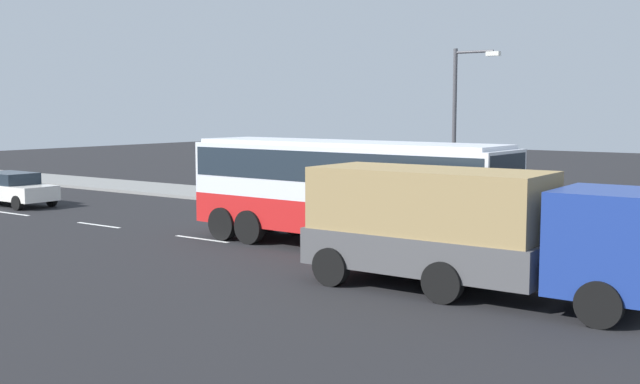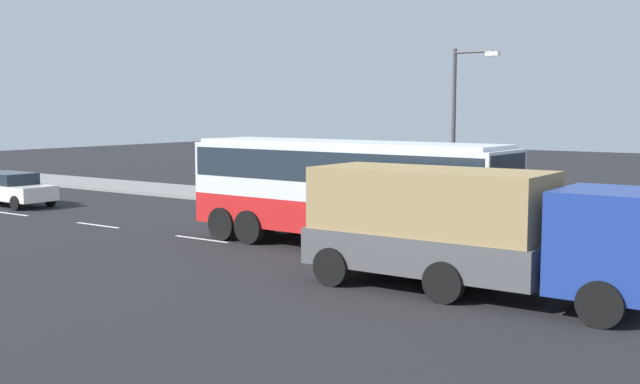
# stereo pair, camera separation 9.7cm
# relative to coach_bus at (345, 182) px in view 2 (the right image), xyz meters

# --- Properties ---
(ground_plane) EXTENTS (120.00, 120.00, 0.00)m
(ground_plane) POSITION_rel_coach_bus_xyz_m (-1.04, 0.58, -2.08)
(ground_plane) COLOR black
(sidewalk_curb) EXTENTS (80.00, 4.00, 0.15)m
(sidewalk_curb) POSITION_rel_coach_bus_xyz_m (-1.04, 8.67, -2.01)
(sidewalk_curb) COLOR gray
(sidewalk_curb) RESTS_ON ground_plane
(lane_centreline) EXTENTS (25.54, 0.16, 0.01)m
(lane_centreline) POSITION_rel_coach_bus_xyz_m (-4.44, -1.30, -2.08)
(lane_centreline) COLOR white
(lane_centreline) RESTS_ON ground_plane
(coach_bus) EXTENTS (10.80, 2.93, 3.36)m
(coach_bus) POSITION_rel_coach_bus_xyz_m (0.00, 0.00, 0.00)
(coach_bus) COLOR red
(coach_bus) RESTS_ON ground_plane
(cargo_truck) EXTENTS (8.29, 2.77, 2.91)m
(cargo_truck) POSITION_rel_coach_bus_xyz_m (5.69, -3.21, -0.47)
(cargo_truck) COLOR navy
(cargo_truck) RESTS_ON ground_plane
(car_white_minivan) EXTENTS (4.68, 1.97, 1.49)m
(car_white_minivan) POSITION_rel_coach_bus_xyz_m (-18.32, 0.29, -1.29)
(car_white_minivan) COLOR white
(car_white_minivan) RESTS_ON ground_plane
(pedestrian_near_curb) EXTENTS (0.32, 0.32, 1.77)m
(pedestrian_near_curb) POSITION_rel_coach_bus_xyz_m (4.09, 7.24, -0.91)
(pedestrian_near_curb) COLOR black
(pedestrian_near_curb) RESTS_ON sidewalk_curb
(street_lamp) EXTENTS (1.84, 0.24, 6.46)m
(street_lamp) POSITION_rel_coach_bus_xyz_m (0.48, 7.04, 1.81)
(street_lamp) COLOR #47474C
(street_lamp) RESTS_ON sidewalk_curb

